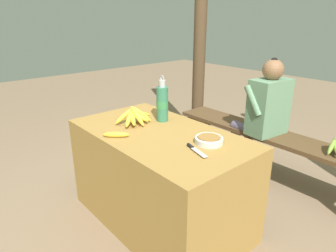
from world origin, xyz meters
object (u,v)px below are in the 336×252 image
loose_banana_front (116,135)px  knife (194,149)px  support_post_near (201,19)px  serving_bowl (209,140)px  water_bottle (162,103)px  banana_bunch_ripe (135,116)px  seated_vendor (263,111)px  wooden_bench (269,140)px

loose_banana_front → knife: (0.46, 0.23, -0.01)m
knife → support_post_near: size_ratio=0.07×
support_post_near → serving_bowl: bearing=-44.3°
serving_bowl → water_bottle: (-0.50, 0.05, 0.11)m
banana_bunch_ripe → seated_vendor: 1.15m
serving_bowl → knife: size_ratio=0.90×
wooden_bench → water_bottle: bearing=-110.3°
serving_bowl → loose_banana_front: size_ratio=1.15×
water_bottle → knife: (0.51, -0.19, -0.12)m
wooden_bench → seated_vendor: seated_vendor is taller
water_bottle → support_post_near: 1.50m
knife → water_bottle: bearing=174.1°
knife → banana_bunch_ripe: bearing=-165.5°
loose_banana_front → support_post_near: 1.91m
serving_bowl → loose_banana_front: 0.58m
banana_bunch_ripe → seated_vendor: bearing=72.7°
loose_banana_front → seated_vendor: size_ratio=0.14×
banana_bunch_ripe → knife: banana_bunch_ripe is taller
knife → support_post_near: support_post_near is taller
banana_bunch_ripe → serving_bowl: bearing=13.4°
wooden_bench → seated_vendor: (-0.08, -0.03, 0.25)m
loose_banana_front → support_post_near: bearing=116.9°
water_bottle → knife: water_bottle is taller
loose_banana_front → serving_bowl: bearing=39.8°
banana_bunch_ripe → loose_banana_front: (0.13, -0.23, -0.04)m
knife → wooden_bench: knife is taller
water_bottle → loose_banana_front: bearing=-82.8°
serving_bowl → seated_vendor: bearing=103.6°
seated_vendor → support_post_near: bearing=-7.6°
loose_banana_front → support_post_near: size_ratio=0.05×
knife → seated_vendor: (-0.24, 1.10, -0.06)m
serving_bowl → seated_vendor: (-0.23, 0.96, -0.07)m
loose_banana_front → seated_vendor: bearing=80.9°
knife → loose_banana_front: bearing=-138.3°
water_bottle → wooden_bench: water_bottle is taller
knife → serving_bowl: bearing=109.4°
loose_banana_front → knife: size_ratio=0.78×
banana_bunch_ripe → wooden_bench: bearing=69.6°
seated_vendor → water_bottle: bearing=80.5°
serving_bowl → water_bottle: size_ratio=0.52×
serving_bowl → support_post_near: size_ratio=0.06×
loose_banana_front → water_bottle: bearing=97.2°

